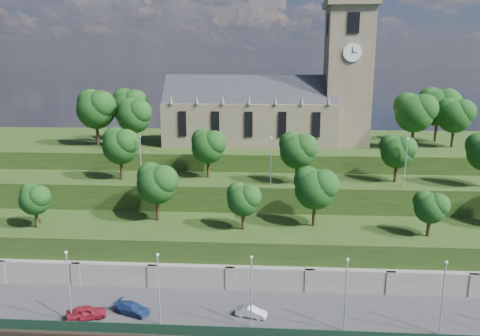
# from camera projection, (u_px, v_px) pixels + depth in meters

# --- Properties ---
(promenade) EXTENTS (160.00, 12.00, 2.00)m
(promenade) POSITION_uv_depth(u_px,v_px,m) (269.00, 320.00, 54.39)
(promenade) COLOR #2D2D30
(promenade) RESTS_ON ground
(fence) EXTENTS (160.00, 0.10, 1.20)m
(fence) POSITION_uv_depth(u_px,v_px,m) (269.00, 333.00, 48.78)
(fence) COLOR #153121
(fence) RESTS_ON promenade
(retaining_wall) EXTENTS (160.00, 2.10, 5.00)m
(retaining_wall) POSITION_uv_depth(u_px,v_px,m) (269.00, 284.00, 59.88)
(retaining_wall) COLOR slate
(retaining_wall) RESTS_ON ground
(embankment_lower) EXTENTS (160.00, 12.00, 8.00)m
(embankment_lower) POSITION_uv_depth(u_px,v_px,m) (270.00, 254.00, 65.42)
(embankment_lower) COLOR #1F3511
(embankment_lower) RESTS_ON ground
(embankment_upper) EXTENTS (160.00, 10.00, 12.00)m
(embankment_upper) POSITION_uv_depth(u_px,v_px,m) (270.00, 216.00, 75.69)
(embankment_upper) COLOR #1F3511
(embankment_upper) RESTS_ON ground
(hilltop) EXTENTS (160.00, 32.00, 15.00)m
(hilltop) POSITION_uv_depth(u_px,v_px,m) (270.00, 176.00, 95.81)
(hilltop) COLOR #1F3511
(hilltop) RESTS_ON ground
(church) EXTENTS (38.60, 12.35, 27.60)m
(church) POSITION_uv_depth(u_px,v_px,m) (275.00, 104.00, 88.57)
(church) COLOR #685D49
(church) RESTS_ON hilltop
(trees_lower) EXTENTS (71.16, 8.90, 8.41)m
(trees_lower) POSITION_uv_depth(u_px,v_px,m) (288.00, 190.00, 63.88)
(trees_lower) COLOR black
(trees_lower) RESTS_ON embankment_lower
(trees_upper) EXTENTS (61.72, 8.38, 8.33)m
(trees_upper) POSITION_uv_depth(u_px,v_px,m) (293.00, 147.00, 72.15)
(trees_upper) COLOR black
(trees_upper) RESTS_ON embankment_upper
(trees_hilltop) EXTENTS (73.13, 16.59, 10.67)m
(trees_hilltop) POSITION_uv_depth(u_px,v_px,m) (274.00, 109.00, 87.52)
(trees_hilltop) COLOR black
(trees_hilltop) RESTS_ON hilltop
(lamp_posts_promenade) EXTENTS (60.36, 0.36, 8.41)m
(lamp_posts_promenade) POSITION_uv_depth(u_px,v_px,m) (251.00, 287.00, 49.83)
(lamp_posts_promenade) COLOR #B2B2B7
(lamp_posts_promenade) RESTS_ON promenade
(lamp_posts_upper) EXTENTS (40.36, 0.36, 7.44)m
(lamp_posts_upper) POSITION_uv_depth(u_px,v_px,m) (271.00, 157.00, 70.51)
(lamp_posts_upper) COLOR #B2B2B7
(lamp_posts_upper) RESTS_ON embankment_upper
(car_left) EXTENTS (4.71, 3.10, 1.49)m
(car_left) POSITION_uv_depth(u_px,v_px,m) (87.00, 312.00, 52.61)
(car_left) COLOR maroon
(car_left) RESTS_ON promenade
(car_middle) EXTENTS (3.69, 2.02, 1.15)m
(car_middle) POSITION_uv_depth(u_px,v_px,m) (251.00, 312.00, 53.01)
(car_middle) COLOR silver
(car_middle) RESTS_ON promenade
(car_right) EXTENTS (4.74, 3.27, 1.27)m
(car_right) POSITION_uv_depth(u_px,v_px,m) (132.00, 308.00, 53.69)
(car_right) COLOR navy
(car_right) RESTS_ON promenade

